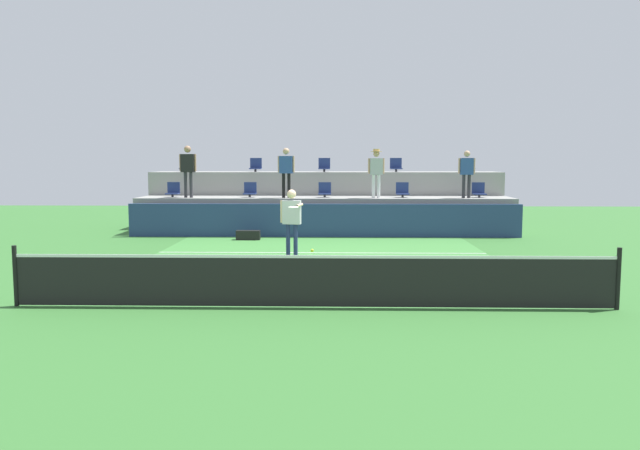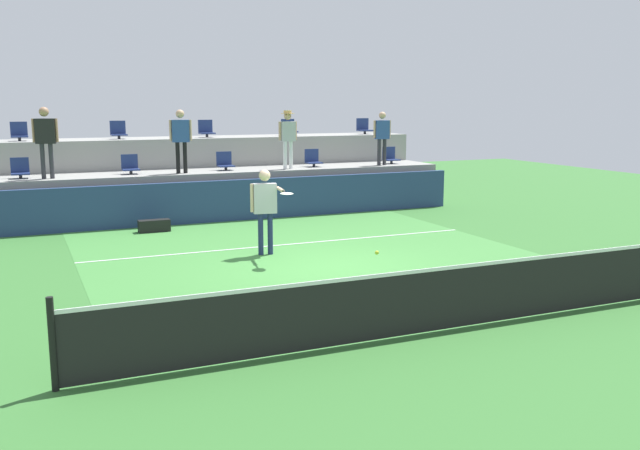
# 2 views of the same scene
# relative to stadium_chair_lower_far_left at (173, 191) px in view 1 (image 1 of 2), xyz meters

# --- Properties ---
(ground_plane) EXTENTS (40.00, 40.00, 0.00)m
(ground_plane) POSITION_rel_stadium_chair_lower_far_left_xyz_m (5.34, -7.23, -1.46)
(ground_plane) COLOR #336B2D
(court_inner_paint) EXTENTS (9.00, 10.00, 0.01)m
(court_inner_paint) POSITION_rel_stadium_chair_lower_far_left_xyz_m (5.34, -6.23, -1.46)
(court_inner_paint) COLOR #3D7F38
(court_inner_paint) RESTS_ON ground_plane
(court_service_line) EXTENTS (9.00, 0.06, 0.00)m
(court_service_line) POSITION_rel_stadium_chair_lower_far_left_xyz_m (5.34, -4.83, -1.46)
(court_service_line) COLOR white
(court_service_line) RESTS_ON ground_plane
(tennis_net) EXTENTS (10.48, 0.08, 1.07)m
(tennis_net) POSITION_rel_stadium_chair_lower_far_left_xyz_m (5.34, -11.23, -0.97)
(tennis_net) COLOR black
(tennis_net) RESTS_ON ground_plane
(sponsor_backboard) EXTENTS (13.00, 0.16, 1.10)m
(sponsor_backboard) POSITION_rel_stadium_chair_lower_far_left_xyz_m (5.34, -1.23, -0.91)
(sponsor_backboard) COLOR navy
(sponsor_backboard) RESTS_ON ground_plane
(seating_tier_lower) EXTENTS (13.00, 1.80, 1.25)m
(seating_tier_lower) POSITION_rel_stadium_chair_lower_far_left_xyz_m (5.34, 0.07, -0.84)
(seating_tier_lower) COLOR gray
(seating_tier_lower) RESTS_ON ground_plane
(seating_tier_upper) EXTENTS (13.00, 1.80, 2.10)m
(seating_tier_upper) POSITION_rel_stadium_chair_lower_far_left_xyz_m (5.34, 1.87, -0.41)
(seating_tier_upper) COLOR gray
(seating_tier_upper) RESTS_ON ground_plane
(stadium_chair_lower_far_left) EXTENTS (0.44, 0.40, 0.52)m
(stadium_chair_lower_far_left) POSITION_rel_stadium_chair_lower_far_left_xyz_m (0.00, 0.00, 0.00)
(stadium_chair_lower_far_left) COLOR #2D2D33
(stadium_chair_lower_far_left) RESTS_ON seating_tier_lower
(stadium_chair_lower_left) EXTENTS (0.44, 0.40, 0.52)m
(stadium_chair_lower_left) POSITION_rel_stadium_chair_lower_far_left_xyz_m (2.72, 0.00, 0.00)
(stadium_chair_lower_left) COLOR #2D2D33
(stadium_chair_lower_left) RESTS_ON seating_tier_lower
(stadium_chair_lower_center) EXTENTS (0.44, 0.40, 0.52)m
(stadium_chair_lower_center) POSITION_rel_stadium_chair_lower_far_left_xyz_m (5.34, 0.00, 0.00)
(stadium_chair_lower_center) COLOR #2D2D33
(stadium_chair_lower_center) RESTS_ON seating_tier_lower
(stadium_chair_lower_right) EXTENTS (0.44, 0.40, 0.52)m
(stadium_chair_lower_right) POSITION_rel_stadium_chair_lower_far_left_xyz_m (8.04, 0.00, 0.00)
(stadium_chair_lower_right) COLOR #2D2D33
(stadium_chair_lower_right) RESTS_ON seating_tier_lower
(stadium_chair_lower_far_right) EXTENTS (0.44, 0.40, 0.52)m
(stadium_chair_lower_far_right) POSITION_rel_stadium_chair_lower_far_left_xyz_m (10.68, 0.00, 0.00)
(stadium_chair_lower_far_right) COLOR #2D2D33
(stadium_chair_lower_far_right) RESTS_ON seating_tier_lower
(stadium_chair_upper_far_left) EXTENTS (0.44, 0.40, 0.52)m
(stadium_chair_upper_far_left) POSITION_rel_stadium_chair_lower_far_left_xyz_m (0.05, 1.80, 0.85)
(stadium_chair_upper_far_left) COLOR #2D2D33
(stadium_chair_upper_far_left) RESTS_ON seating_tier_upper
(stadium_chair_upper_left) EXTENTS (0.44, 0.40, 0.52)m
(stadium_chair_upper_left) POSITION_rel_stadium_chair_lower_far_left_xyz_m (2.69, 1.80, 0.85)
(stadium_chair_upper_left) COLOR #2D2D33
(stadium_chair_upper_left) RESTS_ON seating_tier_upper
(stadium_chair_upper_center) EXTENTS (0.44, 0.40, 0.52)m
(stadium_chair_upper_center) POSITION_rel_stadium_chair_lower_far_left_xyz_m (5.29, 1.80, 0.85)
(stadium_chair_upper_center) COLOR #2D2D33
(stadium_chair_upper_center) RESTS_ON seating_tier_upper
(stadium_chair_upper_right) EXTENTS (0.44, 0.40, 0.52)m
(stadium_chair_upper_right) POSITION_rel_stadium_chair_lower_far_left_xyz_m (7.98, 1.80, 0.85)
(stadium_chair_upper_right) COLOR #2D2D33
(stadium_chair_upper_right) RESTS_ON seating_tier_upper
(stadium_chair_upper_far_right) EXTENTS (0.44, 0.40, 0.52)m
(stadium_chair_upper_far_right) POSITION_rel_stadium_chair_lower_far_left_xyz_m (10.67, 1.80, 0.85)
(stadium_chair_upper_far_right) COLOR #2D2D33
(stadium_chair_upper_far_right) RESTS_ON seating_tier_upper
(tennis_player) EXTENTS (0.61, 1.28, 1.78)m
(tennis_player) POSITION_rel_stadium_chair_lower_far_left_xyz_m (4.57, -5.63, -0.36)
(tennis_player) COLOR navy
(tennis_player) RESTS_ON ground_plane
(spectator_in_white) EXTENTS (0.62, 0.27, 1.78)m
(spectator_in_white) POSITION_rel_stadium_chair_lower_far_left_xyz_m (0.64, -0.38, 0.87)
(spectator_in_white) COLOR #2D2D33
(spectator_in_white) RESTS_ON seating_tier_lower
(spectator_in_grey) EXTENTS (0.60, 0.26, 1.70)m
(spectator_in_grey) POSITION_rel_stadium_chair_lower_far_left_xyz_m (4.02, -0.38, 0.81)
(spectator_in_grey) COLOR black
(spectator_in_grey) RESTS_ON seating_tier_lower
(spectator_with_hat) EXTENTS (0.57, 0.41, 1.67)m
(spectator_with_hat) POSITION_rel_stadium_chair_lower_far_left_xyz_m (7.10, -0.38, 0.80)
(spectator_with_hat) COLOR white
(spectator_with_hat) RESTS_ON seating_tier_lower
(spectator_leaning_on_rail) EXTENTS (0.57, 0.23, 1.61)m
(spectator_leaning_on_rail) POSITION_rel_stadium_chair_lower_far_left_xyz_m (10.17, -0.38, 0.75)
(spectator_leaning_on_rail) COLOR #2D2D33
(spectator_leaning_on_rail) RESTS_ON seating_tier_lower
(tennis_ball) EXTENTS (0.07, 0.07, 0.07)m
(tennis_ball) POSITION_rel_stadium_chair_lower_far_left_xyz_m (5.24, -9.21, -0.76)
(tennis_ball) COLOR #CCE033
(equipment_bag) EXTENTS (0.76, 0.28, 0.30)m
(equipment_bag) POSITION_rel_stadium_chair_lower_far_left_xyz_m (2.92, -2.04, -1.31)
(equipment_bag) COLOR black
(equipment_bag) RESTS_ON ground_plane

